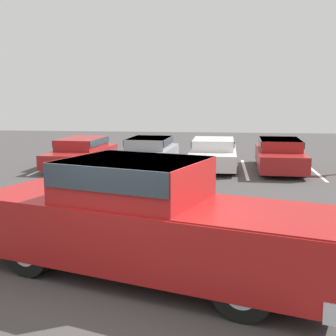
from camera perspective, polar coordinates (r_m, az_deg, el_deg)
The scene contains 12 objects.
ground_plane at distance 7.56m, azimuth -5.00°, elevation -14.23°, with size 60.00×60.00×0.00m, color #423F3F.
stall_stripe_a at distance 20.24m, azimuth -13.97°, elevation 0.29°, with size 0.12×5.11×0.01m, color white.
stall_stripe_b at distance 19.47m, azimuth -6.58°, elevation 0.16°, with size 0.12×5.11×0.01m, color white.
stall_stripe_c at distance 19.04m, azimuth 1.28°, elevation 0.02°, with size 0.12×5.11×0.01m, color white.
stall_stripe_d at distance 18.99m, azimuth 9.34°, elevation -0.13°, with size 0.12×5.11×0.01m, color white.
stall_stripe_e at distance 19.30m, azimuth 17.29°, elevation -0.27°, with size 0.12×5.11×0.01m, color white.
pickup_truck at distance 7.66m, azimuth -2.06°, elevation -6.31°, with size 6.40×3.86×1.93m.
parked_sedan_a at distance 19.63m, azimuth -10.47°, elevation 2.00°, with size 2.01×4.79×1.18m.
parked_sedan_b at distance 19.34m, azimuth -2.30°, elevation 2.06°, with size 2.07×4.53×1.20m.
parked_sedan_c at distance 18.87m, azimuth 5.54°, elevation 1.85°, with size 1.85×4.38×1.20m.
parked_sedan_d at distance 18.90m, azimuth 13.46°, elevation 1.70°, with size 1.89×4.76×1.23m.
wheel_stop_curb at distance 22.66m, azimuth -4.56°, elevation 1.61°, with size 1.79×0.20×0.14m, color #B7B2A8.
Camera 1 is at (1.43, -6.80, 2.98)m, focal length 50.00 mm.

